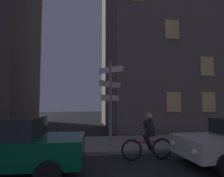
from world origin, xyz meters
name	(u,v)px	position (x,y,z in m)	size (l,w,h in m)	color
sidewalk_kerb	(80,145)	(0.00, 7.45, 0.07)	(40.00, 3.23, 0.14)	gray
signpost	(110,97)	(1.23, 6.49, 2.22)	(1.05, 1.05, 3.57)	gray
car_far_oncoming	(1,146)	(-2.11, 4.21, 0.81)	(4.67, 2.17, 1.58)	#05472D
cyclist	(148,138)	(2.35, 5.05, 0.75)	(1.82, 0.32, 1.61)	black
building_right_block	(174,42)	(7.79, 13.61, 7.06)	(11.46, 8.50, 14.13)	#6B6056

